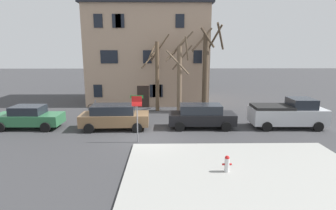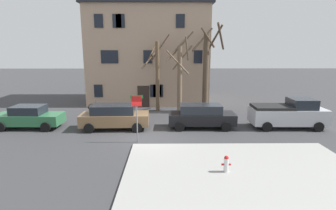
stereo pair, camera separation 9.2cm
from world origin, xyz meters
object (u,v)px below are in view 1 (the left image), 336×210
Objects in this scene: car_black_wagon at (201,116)px; fire_hydrant at (227,163)px; building_main at (149,47)px; pickup_truck_silver at (288,114)px; tree_bare_mid at (180,74)px; car_brown_wagon at (114,116)px; tree_bare_near at (157,74)px; car_green_sedan at (29,117)px; bicycle_leaning at (98,107)px; street_sign_pole at (137,110)px; tree_bare_far at (206,68)px.

car_black_wagon is 6.16× the size of fire_hydrant.
building_main reaches higher than pickup_truck_silver.
tree_bare_mid is 7.26m from car_brown_wagon.
tree_bare_near reaches higher than fire_hydrant.
car_green_sedan is (-10.91, -4.54, -2.60)m from tree_bare_mid.
tree_bare_near reaches higher than bicycle_leaning.
street_sign_pole reaches higher than car_black_wagon.
tree_bare_mid is at bearing -167.44° from tree_bare_far.
bicycle_leaning is at bearing -176.04° from tree_bare_near.
pickup_truck_silver is 9.39m from fire_hydrant.
building_main is 11.85m from car_brown_wagon.
pickup_truck_silver is at bearing 0.89° from car_brown_wagon.
building_main is at bearing 116.66° from tree_bare_mid.
pickup_truck_silver is 15.71m from bicycle_leaning.
car_brown_wagon is at bearing -99.95° from building_main.
building_main is 8.69m from bicycle_leaning.
building_main reaches higher than car_black_wagon.
tree_bare_near is 2.18m from tree_bare_mid.
tree_bare_mid reaches higher than car_brown_wagon.
tree_bare_mid is 2.48m from tree_bare_far.
car_black_wagon reaches higher than bicycle_leaning.
bicycle_leaning is (-2.51, 5.37, -0.54)m from car_brown_wagon.
tree_bare_far is 1.60× the size of car_brown_wagon.
car_green_sedan is at bearing 159.06° from street_sign_pole.
tree_bare_far reaches higher than pickup_truck_silver.
car_black_wagon is 5.30m from street_sign_pole.
street_sign_pole is (1.88, -2.78, 1.11)m from car_brown_wagon.
car_green_sedan is at bearing 179.75° from pickup_truck_silver.
fire_hydrant is at bearing -88.66° from car_black_wagon.
pickup_truck_silver is (6.19, -0.00, 0.13)m from car_black_wagon.
pickup_truck_silver is (12.31, 0.19, 0.12)m from car_brown_wagon.
tree_bare_mid is at bearing 148.30° from pickup_truck_silver.
tree_bare_near reaches higher than pickup_truck_silver.
tree_bare_far is (5.32, -5.34, -1.78)m from building_main.
car_brown_wagon is 1.01× the size of car_black_wagon.
bicycle_leaning is (-8.79, 12.36, -0.15)m from fire_hydrant.
building_main is 1.81× the size of tree_bare_near.
tree_bare_mid is 5.43m from car_black_wagon.
pickup_truck_silver is at bearing -45.21° from tree_bare_far.
tree_bare_near is 8.94× the size of fire_hydrant.
car_green_sedan is at bearing -159.09° from tree_bare_far.
car_green_sedan is at bearing -148.54° from tree_bare_near.
building_main is 7.74m from tree_bare_far.
bicycle_leaning is (-4.38, -5.32, -5.30)m from building_main.
street_sign_pole is (-2.94, -7.59, -1.40)m from tree_bare_mid.
bicycle_leaning is (-7.32, 0.55, -3.04)m from tree_bare_mid.
pickup_truck_silver is at bearing -0.25° from car_green_sedan.
tree_bare_mid reaches higher than bicycle_leaning.
car_black_wagon is (1.30, -4.63, -2.52)m from tree_bare_mid.
fire_hydrant is at bearing -94.20° from tree_bare_far.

